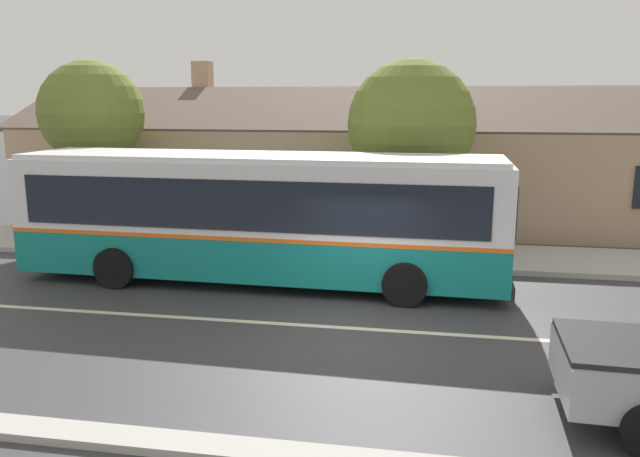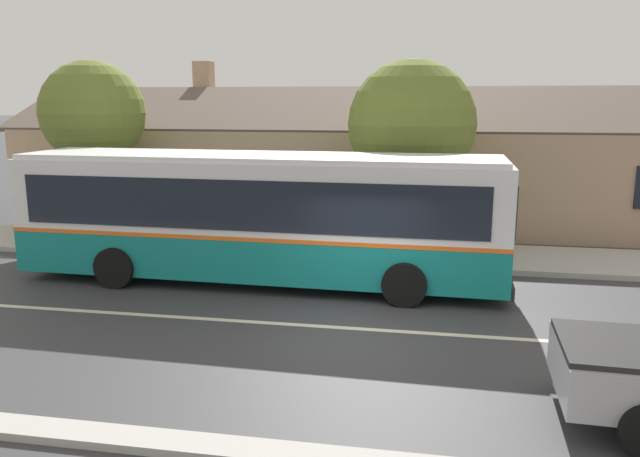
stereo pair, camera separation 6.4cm
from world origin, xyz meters
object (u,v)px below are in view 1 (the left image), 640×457
at_px(street_tree_primary, 411,125).
at_px(transit_bus, 260,214).
at_px(street_tree_secondary, 92,114).
at_px(bench_by_building, 52,229).

bearing_deg(street_tree_primary, transit_bus, -132.48).
height_order(transit_bus, street_tree_secondary, street_tree_secondary).
xyz_separation_m(bench_by_building, street_tree_secondary, (0.80, 1.40, 3.45)).
xyz_separation_m(transit_bus, bench_by_building, (-7.31, 2.45, -1.13)).
relative_size(street_tree_primary, street_tree_secondary, 0.99).
xyz_separation_m(transit_bus, street_tree_secondary, (-6.51, 3.84, 2.32)).
height_order(street_tree_primary, street_tree_secondary, street_tree_secondary).
relative_size(bench_by_building, street_tree_primary, 0.33).
distance_m(bench_by_building, street_tree_secondary, 3.81).
relative_size(transit_bus, street_tree_primary, 2.13).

